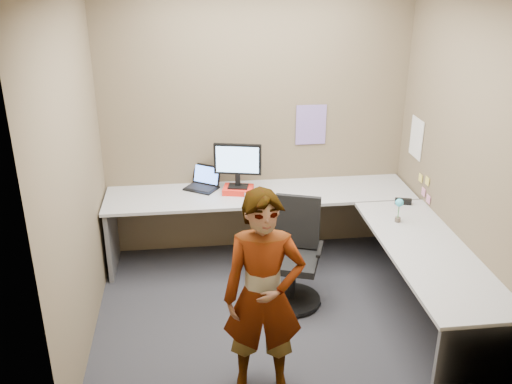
{
  "coord_description": "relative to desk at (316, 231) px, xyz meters",
  "views": [
    {
      "loc": [
        -0.64,
        -4.05,
        2.9
      ],
      "look_at": [
        -0.12,
        0.25,
        1.05
      ],
      "focal_mm": 40.0,
      "sensor_mm": 36.0,
      "label": 1
    }
  ],
  "objects": [
    {
      "name": "flower",
      "position": [
        0.67,
        -0.19,
        0.28
      ],
      "size": [
        0.07,
        0.07,
        0.22
      ],
      "color": "brown",
      "rests_on": "desk"
    },
    {
      "name": "desk",
      "position": [
        0.0,
        0.0,
        0.0
      ],
      "size": [
        2.98,
        2.58,
        0.73
      ],
      "color": "#A5A5A5",
      "rests_on": "ground"
    },
    {
      "name": "calendar_purple",
      "position": [
        0.11,
        0.9,
        0.71
      ],
      "size": [
        0.3,
        0.01,
        0.4
      ],
      "primitive_type": "cube",
      "color": "#846BB7",
      "rests_on": "wall_back"
    },
    {
      "name": "stapler",
      "position": [
        0.85,
        0.16,
        0.17
      ],
      "size": [
        0.16,
        0.08,
        0.05
      ],
      "primitive_type": "cube",
      "rotation": [
        0.0,
        0.0,
        -0.29
      ],
      "color": "black",
      "rests_on": "desk"
    },
    {
      "name": "sticky_note_d",
      "position": [
        1.05,
        0.31,
        0.33
      ],
      "size": [
        0.01,
        0.07,
        0.07
      ],
      "primitive_type": "cube",
      "color": "#F2E059",
      "rests_on": "wall_right"
    },
    {
      "name": "origami",
      "position": [
        -0.11,
        0.36,
        0.17
      ],
      "size": [
        0.1,
        0.1,
        0.06
      ],
      "primitive_type": "cone",
      "color": "white",
      "rests_on": "desk"
    },
    {
      "name": "sticky_note_a",
      "position": [
        1.05,
        0.16,
        0.36
      ],
      "size": [
        0.01,
        0.07,
        0.07
      ],
      "primitive_type": "cube",
      "color": "#F2E059",
      "rests_on": "wall_right"
    },
    {
      "name": "person",
      "position": [
        -0.64,
        -1.23,
        0.17
      ],
      "size": [
        0.59,
        0.42,
        1.51
      ],
      "primitive_type": "imported",
      "rotation": [
        0.0,
        0.0,
        -0.1
      ],
      "color": "#999399",
      "rests_on": "ground"
    },
    {
      "name": "wall_back",
      "position": [
        -0.44,
        0.91,
        0.76
      ],
      "size": [
        3.0,
        0.0,
        3.0
      ],
      "primitive_type": "plane",
      "rotation": [
        1.57,
        0.0,
        0.0
      ],
      "color": "brown",
      "rests_on": "ground"
    },
    {
      "name": "ground",
      "position": [
        -0.44,
        -0.39,
        -0.59
      ],
      "size": [
        3.0,
        3.0,
        0.0
      ],
      "primitive_type": "plane",
      "color": "#242328",
      "rests_on": "ground"
    },
    {
      "name": "monitor",
      "position": [
        -0.64,
        0.63,
        0.45
      ],
      "size": [
        0.45,
        0.17,
        0.43
      ],
      "rotation": [
        0.0,
        0.0,
        -0.22
      ],
      "color": "black",
      "rests_on": "paper_ream"
    },
    {
      "name": "trackball_mouse",
      "position": [
        -0.54,
        0.5,
        0.17
      ],
      "size": [
        0.12,
        0.08,
        0.07
      ],
      "color": "#B7B7BC",
      "rests_on": "desk"
    },
    {
      "name": "sticky_note_c",
      "position": [
        1.05,
        0.09,
        0.21
      ],
      "size": [
        0.01,
        0.07,
        0.07
      ],
      "primitive_type": "cube",
      "color": "pink",
      "rests_on": "wall_right"
    },
    {
      "name": "paper_ream",
      "position": [
        -0.64,
        0.62,
        0.17
      ],
      "size": [
        0.32,
        0.27,
        0.06
      ],
      "primitive_type": "cube",
      "rotation": [
        0.0,
        0.0,
        -0.22
      ],
      "color": "red",
      "rests_on": "desk"
    },
    {
      "name": "calendar_white",
      "position": [
        1.05,
        0.51,
        0.66
      ],
      "size": [
        0.01,
        0.28,
        0.38
      ],
      "primitive_type": "cube",
      "color": "white",
      "rests_on": "wall_right"
    },
    {
      "name": "wall_right",
      "position": [
        1.06,
        -0.39,
        0.76
      ],
      "size": [
        0.0,
        2.7,
        2.7
      ],
      "primitive_type": "plane",
      "rotation": [
        1.57,
        0.0,
        -1.57
      ],
      "color": "brown",
      "rests_on": "ground"
    },
    {
      "name": "laptop",
      "position": [
        -0.97,
        0.78,
        0.2
      ],
      "size": [
        0.39,
        0.37,
        0.21
      ],
      "rotation": [
        0.0,
        0.0,
        -0.58
      ],
      "color": "black",
      "rests_on": "desk"
    },
    {
      "name": "office_chair",
      "position": [
        -0.23,
        -0.18,
        -0.2
      ],
      "size": [
        0.54,
        0.53,
        0.94
      ],
      "rotation": [
        0.0,
        0.0,
        -0.33
      ],
      "color": "black",
      "rests_on": "ground"
    },
    {
      "name": "sticky_note_b",
      "position": [
        1.05,
        0.21,
        0.23
      ],
      "size": [
        0.01,
        0.07,
        0.07
      ],
      "primitive_type": "cube",
      "color": "pink",
      "rests_on": "wall_right"
    },
    {
      "name": "wall_left",
      "position": [
        -1.94,
        -0.39,
        0.76
      ],
      "size": [
        0.0,
        2.7,
        2.7
      ],
      "primitive_type": "plane",
      "rotation": [
        1.57,
        0.0,
        1.57
      ],
      "color": "brown",
      "rests_on": "ground"
    }
  ]
}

